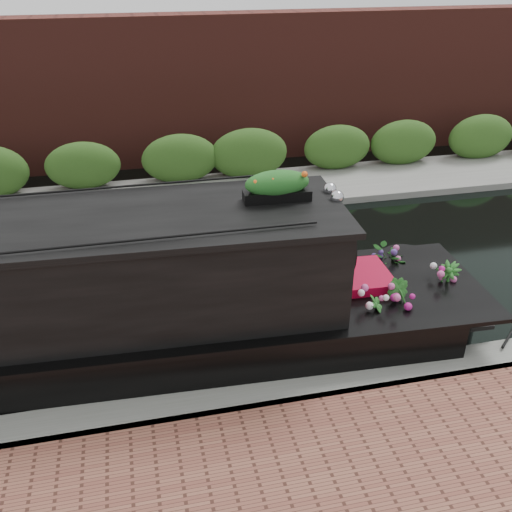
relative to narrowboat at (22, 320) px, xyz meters
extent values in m
plane|color=black|center=(2.77, 1.85, -0.92)|extent=(80.00, 80.00, 0.00)
cube|color=gray|center=(2.77, -1.45, -0.92)|extent=(40.00, 0.60, 0.50)
cube|color=gray|center=(2.77, 6.05, -0.92)|extent=(40.00, 2.40, 0.34)
cube|color=#2F571D|center=(2.77, 6.95, -0.92)|extent=(40.00, 1.10, 2.80)
cube|color=#52221C|center=(2.77, 9.05, -0.92)|extent=(40.00, 1.00, 8.00)
cube|color=#AD0629|center=(4.52, 0.00, 0.65)|extent=(0.15, 1.92, 1.48)
cube|color=black|center=(3.06, -0.98, 0.73)|extent=(0.99, 0.08, 0.60)
cube|color=#AD0629|center=(5.09, 0.00, -0.15)|extent=(0.92, 1.03, 0.55)
sphere|color=silver|center=(4.53, -0.15, 1.51)|extent=(0.20, 0.20, 0.20)
sphere|color=silver|center=(4.53, 0.15, 1.51)|extent=(0.20, 0.20, 0.20)
cube|color=black|center=(3.69, 0.00, 1.55)|extent=(0.97, 0.31, 0.15)
ellipsoid|color=orange|center=(3.69, 0.00, 1.76)|extent=(1.05, 0.29, 0.26)
imported|color=#266723|center=(5.01, -0.79, -0.13)|extent=(0.36, 0.38, 0.59)
imported|color=#266723|center=(5.43, -0.70, -0.06)|extent=(0.51, 0.50, 0.73)
imported|color=#266723|center=(5.85, 0.55, -0.11)|extent=(0.68, 0.62, 0.63)
imported|color=#266723|center=(6.42, -0.31, -0.07)|extent=(0.52, 0.52, 0.71)
imported|color=#266723|center=(5.01, 0.82, -0.08)|extent=(0.31, 0.41, 0.70)
cylinder|color=brown|center=(7.03, 0.00, -0.72)|extent=(0.40, 0.40, 0.40)
camera|label=1|loc=(1.76, -7.19, 4.63)|focal=40.00mm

